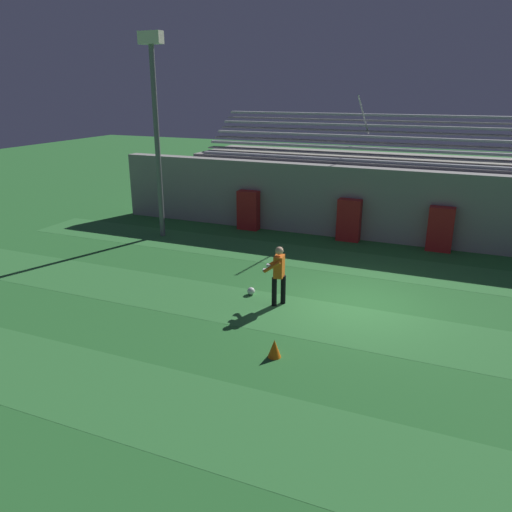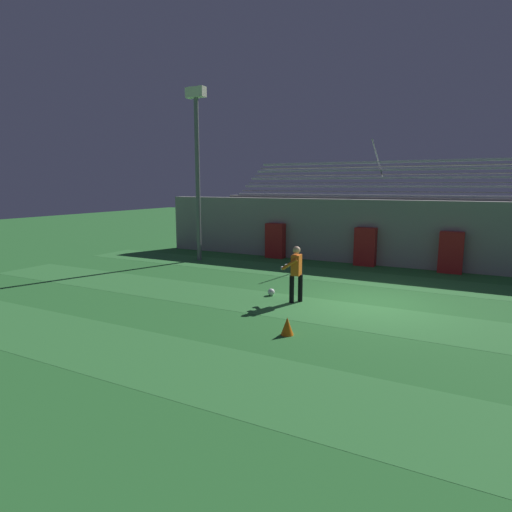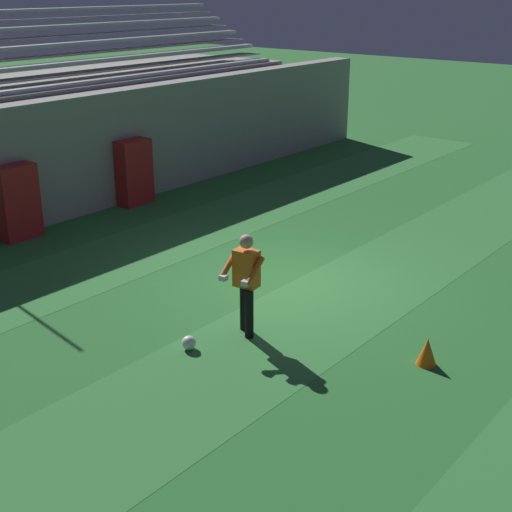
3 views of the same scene
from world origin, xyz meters
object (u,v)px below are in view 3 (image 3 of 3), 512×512
padding_pillar_gate_right (134,172)px  soccer_ball (189,343)px  traffic_cone (427,352)px  goalkeeper (246,279)px  padding_pillar_gate_left (18,202)px

padding_pillar_gate_right → soccer_ball: padding_pillar_gate_right is taller
soccer_ball → traffic_cone: (1.87, -3.03, 0.10)m
goalkeeper → soccer_ball: (-0.96, 0.34, -0.84)m
padding_pillar_gate_left → soccer_ball: size_ratio=7.42×
goalkeeper → soccer_ball: 1.32m
padding_pillar_gate_right → traffic_cone: bearing=-106.6°
padding_pillar_gate_right → goalkeeper: goalkeeper is taller
padding_pillar_gate_left → soccer_ball: padding_pillar_gate_left is taller
padding_pillar_gate_left → traffic_cone: padding_pillar_gate_left is taller
padding_pillar_gate_right → soccer_ball: bearing=-126.2°
padding_pillar_gate_left → goalkeeper: size_ratio=0.98×
padding_pillar_gate_right → goalkeeper: (-3.74, -6.77, 0.14)m
padding_pillar_gate_left → soccer_ball: (-1.35, -6.43, -0.71)m
padding_pillar_gate_left → padding_pillar_gate_right: same height
padding_pillar_gate_left → padding_pillar_gate_right: 3.35m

